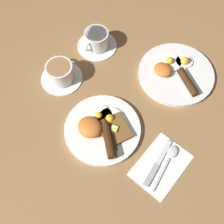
# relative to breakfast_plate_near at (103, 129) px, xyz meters

# --- Properties ---
(ground_plane) EXTENTS (3.00, 3.00, 0.00)m
(ground_plane) POSITION_rel_breakfast_plate_near_xyz_m (-0.00, 0.00, -0.02)
(ground_plane) COLOR olive
(breakfast_plate_near) EXTENTS (0.24, 0.24, 0.05)m
(breakfast_plate_near) POSITION_rel_breakfast_plate_near_xyz_m (0.00, 0.00, 0.00)
(breakfast_plate_near) COLOR white
(breakfast_plate_near) RESTS_ON ground_plane
(breakfast_plate_far) EXTENTS (0.27, 0.27, 0.04)m
(breakfast_plate_far) POSITION_rel_breakfast_plate_near_xyz_m (0.06, 0.33, -0.00)
(breakfast_plate_far) COLOR white
(breakfast_plate_far) RESTS_ON ground_plane
(teacup_near) EXTENTS (0.15, 0.15, 0.07)m
(teacup_near) POSITION_rel_breakfast_plate_near_xyz_m (-0.24, 0.06, 0.02)
(teacup_near) COLOR white
(teacup_near) RESTS_ON ground_plane
(teacup_far) EXTENTS (0.15, 0.15, 0.07)m
(teacup_far) POSITION_rel_breakfast_plate_near_xyz_m (-0.24, 0.25, 0.02)
(teacup_far) COLOR white
(teacup_far) RESTS_ON ground_plane
(napkin) EXTENTS (0.13, 0.18, 0.01)m
(napkin) POSITION_rel_breakfast_plate_near_xyz_m (0.21, 0.03, -0.01)
(napkin) COLOR white
(napkin) RESTS_ON ground_plane
(knife) EXTENTS (0.04, 0.16, 0.01)m
(knife) POSITION_rel_breakfast_plate_near_xyz_m (0.20, 0.02, -0.01)
(knife) COLOR silver
(knife) RESTS_ON napkin
(spoon) EXTENTS (0.04, 0.15, 0.01)m
(spoon) POSITION_rel_breakfast_plate_near_xyz_m (0.22, 0.06, -0.01)
(spoon) COLOR silver
(spoon) RESTS_ON napkin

